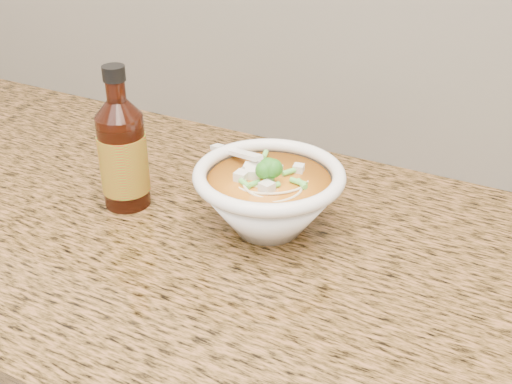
% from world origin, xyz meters
% --- Properties ---
extents(counter_slab, '(4.00, 0.68, 0.04)m').
position_xyz_m(counter_slab, '(0.00, 1.68, 0.88)').
color(counter_slab, brown).
rests_on(counter_slab, cabinet).
extents(soup_bowl, '(0.23, 0.21, 0.12)m').
position_xyz_m(soup_bowl, '(-0.14, 1.71, 0.95)').
color(soup_bowl, white).
rests_on(soup_bowl, counter_slab).
extents(hot_sauce_bottle, '(0.08, 0.08, 0.21)m').
position_xyz_m(hot_sauce_bottle, '(-0.36, 1.67, 0.98)').
color(hot_sauce_bottle, '#3D1308').
rests_on(hot_sauce_bottle, counter_slab).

